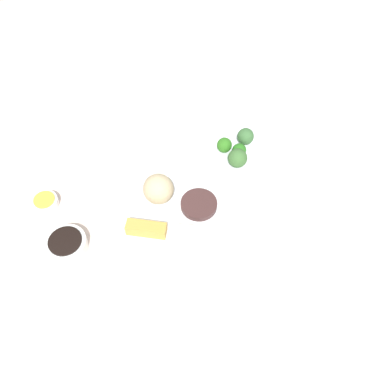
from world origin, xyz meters
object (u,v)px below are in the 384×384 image
Objects in this scene: main_plate at (174,221)px; sauce_ramekin_hot_mustard at (46,203)px; broccoli_plate at (240,156)px; soy_sauce_bowl at (67,245)px.

main_plate is 0.33m from sauce_ramekin_hot_mustard.
sauce_ramekin_hot_mustard is (0.11, -0.52, 0.00)m from broccoli_plate.
sauce_ramekin_hot_mustard is (-0.13, -0.06, -0.01)m from soy_sauce_bowl.
sauce_ramekin_hot_mustard is at bearing -78.46° from broccoli_plate.
sauce_ramekin_hot_mustard is at bearing -154.00° from soy_sauce_bowl.
soy_sauce_bowl is (0.24, -0.46, 0.01)m from broccoli_plate.
main_plate is 4.35× the size of sauce_ramekin_hot_mustard.
main_plate is 0.26m from soy_sauce_bowl.
broccoli_plate is 3.66× the size of sauce_ramekin_hot_mustard.
main_plate reaches higher than broccoli_plate.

